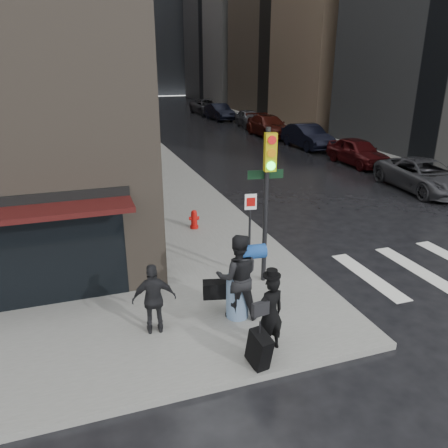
{
  "coord_description": "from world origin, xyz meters",
  "views": [
    {
      "loc": [
        -3.87,
        -8.08,
        5.65
      ],
      "look_at": [
        -0.11,
        2.99,
        1.3
      ],
      "focal_mm": 35.0,
      "sensor_mm": 36.0,
      "label": 1
    }
  ],
  "objects": [
    {
      "name": "parked_car_0",
      "position": [
        11.25,
        7.61,
        0.72
      ],
      "size": [
        2.78,
        5.34,
        1.44
      ],
      "primitive_type": "imported",
      "rotation": [
        0.0,
        0.0,
        -0.08
      ],
      "color": "#3B3B3F",
      "rests_on": "ground"
    },
    {
      "name": "ground",
      "position": [
        0.0,
        0.0,
        0.0
      ],
      "size": [
        140.0,
        140.0,
        0.0
      ],
      "primitive_type": "plane",
      "color": "black",
      "rests_on": "ground"
    },
    {
      "name": "parked_car_4",
      "position": [
        11.59,
        30.21,
        0.77
      ],
      "size": [
        2.17,
        4.63,
        1.53
      ],
      "primitive_type": "imported",
      "rotation": [
        0.0,
        0.0,
        -0.08
      ],
      "color": "#4D4C52",
      "rests_on": "ground"
    },
    {
      "name": "man_overcoat",
      "position": [
        -0.68,
        -1.38,
        0.91
      ],
      "size": [
        0.94,
        1.04,
        1.82
      ],
      "rotation": [
        0.0,
        0.0,
        3.31
      ],
      "color": "black",
      "rests_on": "ground"
    },
    {
      "name": "fire_hydrant",
      "position": [
        -0.23,
        5.88,
        0.45
      ],
      "size": [
        0.38,
        0.29,
        0.67
      ],
      "rotation": [
        0.0,
        0.0,
        -0.17
      ],
      "color": "#B20E0A",
      "rests_on": "ground"
    },
    {
      "name": "parked_car_3",
      "position": [
        11.04,
        24.56,
        0.81
      ],
      "size": [
        2.29,
        5.59,
        1.62
      ],
      "primitive_type": "imported",
      "rotation": [
        0.0,
        0.0,
        -0.0
      ],
      "color": "#46130E",
      "rests_on": "ground"
    },
    {
      "name": "parked_car_6",
      "position": [
        10.96,
        41.51,
        0.82
      ],
      "size": [
        3.03,
        6.06,
        1.65
      ],
      "primitive_type": "imported",
      "rotation": [
        0.0,
        0.0,
        0.05
      ],
      "color": "#46454B",
      "rests_on": "ground"
    },
    {
      "name": "bldg_right_far",
      "position": [
        26.0,
        58.0,
        12.5
      ],
      "size": [
        22.0,
        20.0,
        25.0
      ],
      "primitive_type": "cube",
      "color": "slate",
      "rests_on": "ground"
    },
    {
      "name": "parked_car_1",
      "position": [
        11.58,
        13.26,
        0.77
      ],
      "size": [
        1.82,
        4.5,
        1.53
      ],
      "primitive_type": "imported",
      "rotation": [
        0.0,
        0.0,
        0.0
      ],
      "color": "#410D0F",
      "rests_on": "ground"
    },
    {
      "name": "traffic_light",
      "position": [
        0.45,
        1.42,
        2.76
      ],
      "size": [
        1.01,
        0.52,
        4.05
      ],
      "rotation": [
        0.0,
        0.0,
        -0.14
      ],
      "color": "black",
      "rests_on": "ground"
    },
    {
      "name": "parked_car_2",
      "position": [
        11.4,
        18.91,
        0.81
      ],
      "size": [
        1.77,
        4.92,
        1.61
      ],
      "primitive_type": "imported",
      "rotation": [
        0.0,
        0.0,
        0.01
      ],
      "color": "black",
      "rests_on": "ground"
    },
    {
      "name": "man_greycoat",
      "position": [
        -2.67,
        0.06,
        0.95
      ],
      "size": [
        0.97,
        0.49,
        1.59
      ],
      "rotation": [
        0.0,
        0.0,
        3.03
      ],
      "color": "black",
      "rests_on": "ground"
    },
    {
      "name": "sidewalk_right",
      "position": [
        13.5,
        27.0,
        0.07
      ],
      "size": [
        3.0,
        50.0,
        0.15
      ],
      "primitive_type": "cube",
      "color": "slate",
      "rests_on": "ground"
    },
    {
      "name": "sidewalk_left",
      "position": [
        0.0,
        27.0,
        0.07
      ],
      "size": [
        4.0,
        50.0,
        0.15
      ],
      "primitive_type": "cube",
      "color": "slate",
      "rests_on": "ground"
    },
    {
      "name": "man_jeans",
      "position": [
        -0.79,
        0.07,
        1.16
      ],
      "size": [
        1.41,
        1.03,
        2.02
      ],
      "rotation": [
        0.0,
        0.0,
        2.9
      ],
      "color": "black",
      "rests_on": "ground"
    },
    {
      "name": "parked_car_5",
      "position": [
        10.55,
        35.86,
        0.81
      ],
      "size": [
        2.03,
        5.03,
        1.62
      ],
      "primitive_type": "imported",
      "rotation": [
        0.0,
        0.0,
        0.06
      ],
      "color": "black",
      "rests_on": "ground"
    }
  ]
}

